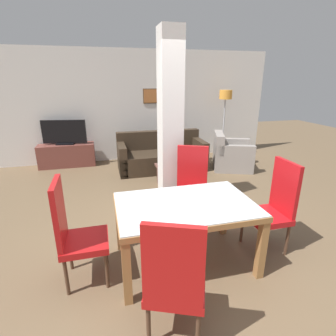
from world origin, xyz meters
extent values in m
plane|color=brown|center=(0.00, 0.00, 0.00)|extent=(18.00, 18.00, 0.00)
cube|color=silver|center=(0.00, 4.32, 1.35)|extent=(7.20, 0.06, 2.70)
cube|color=brown|center=(0.48, 4.28, 1.60)|extent=(0.44, 0.02, 0.36)
cube|color=#B26633|center=(0.48, 4.27, 1.60)|extent=(0.40, 0.01, 0.32)
cube|color=silver|center=(0.19, 1.38, 1.35)|extent=(0.32, 0.36, 2.70)
cube|color=#9E6D3D|center=(0.00, -0.45, 0.70)|extent=(1.49, 0.06, 0.06)
cube|color=#9E6D3D|center=(0.00, 0.45, 0.70)|extent=(1.49, 0.06, 0.06)
cube|color=#9E6D3D|center=(-0.71, 0.00, 0.70)|extent=(0.06, 0.85, 0.06)
cube|color=#9E6D3D|center=(0.71, 0.00, 0.70)|extent=(0.06, 0.85, 0.06)
cube|color=silver|center=(0.00, 0.00, 0.74)|extent=(1.47, 0.95, 0.01)
cube|color=#9E6D3D|center=(-0.69, -0.43, 0.34)|extent=(0.08, 0.08, 0.67)
cube|color=#9E6D3D|center=(0.69, -0.43, 0.34)|extent=(0.08, 0.08, 0.67)
cube|color=#9E6D3D|center=(-0.69, 0.43, 0.34)|extent=(0.08, 0.08, 0.67)
cube|color=#9E6D3D|center=(0.69, 0.43, 0.34)|extent=(0.08, 0.08, 0.67)
cube|color=#B51518|center=(0.33, 0.77, 0.44)|extent=(0.60, 0.60, 0.07)
cube|color=#B51518|center=(0.42, 0.96, 0.80)|extent=(0.42, 0.22, 0.65)
cylinder|color=#4D3323|center=(0.43, 0.52, 0.20)|extent=(0.04, 0.04, 0.41)
cylinder|color=#4D3323|center=(0.09, 0.67, 0.20)|extent=(0.04, 0.04, 0.41)
cylinder|color=#4D3323|center=(0.58, 0.87, 0.20)|extent=(0.04, 0.04, 0.41)
cylinder|color=#4D3323|center=(0.24, 1.02, 0.20)|extent=(0.04, 0.04, 0.41)
cube|color=red|center=(1.03, 0.00, 0.44)|extent=(0.46, 0.46, 0.07)
cube|color=red|center=(1.23, 0.00, 0.80)|extent=(0.05, 0.44, 0.65)
cylinder|color=#4D3323|center=(0.84, -0.19, 0.20)|extent=(0.04, 0.04, 0.41)
cylinder|color=#4D3323|center=(0.84, 0.19, 0.20)|extent=(0.04, 0.04, 0.41)
cylinder|color=#4D3323|center=(1.22, -0.19, 0.20)|extent=(0.04, 0.04, 0.41)
cylinder|color=#4D3323|center=(1.22, 0.19, 0.20)|extent=(0.04, 0.04, 0.41)
cube|color=#B11414|center=(-0.33, -0.80, 0.44)|extent=(0.60, 0.60, 0.07)
cube|color=#B11414|center=(-0.41, -0.99, 0.80)|extent=(0.42, 0.21, 0.65)
cylinder|color=#4D3323|center=(-0.44, -0.56, 0.20)|extent=(0.04, 0.04, 0.41)
cylinder|color=#4D3323|center=(-0.09, -0.70, 0.20)|extent=(0.04, 0.04, 0.41)
cylinder|color=#4D3323|center=(-0.58, -0.91, 0.20)|extent=(0.04, 0.04, 0.41)
cylinder|color=#4D3323|center=(-0.23, -1.05, 0.20)|extent=(0.04, 0.04, 0.41)
cube|color=#B31516|center=(-1.07, 0.00, 0.44)|extent=(0.46, 0.46, 0.07)
cube|color=#B31516|center=(-1.27, 0.00, 0.80)|extent=(0.05, 0.44, 0.65)
cylinder|color=#4D3323|center=(-0.88, 0.19, 0.20)|extent=(0.04, 0.04, 0.41)
cylinder|color=#4D3323|center=(-0.88, -0.19, 0.20)|extent=(0.04, 0.04, 0.41)
cylinder|color=#4D3323|center=(-1.26, 0.19, 0.20)|extent=(0.04, 0.04, 0.41)
cylinder|color=#4D3323|center=(-1.26, -0.19, 0.20)|extent=(0.04, 0.04, 0.41)
cube|color=#35291D|center=(0.49, 3.25, 0.21)|extent=(1.98, 0.87, 0.42)
cube|color=#35291D|center=(0.49, 3.60, 0.63)|extent=(1.98, 0.18, 0.43)
cube|color=#35291D|center=(1.40, 3.25, 0.33)|extent=(0.16, 0.87, 0.66)
cube|color=#35291D|center=(-0.42, 3.25, 0.33)|extent=(0.16, 0.87, 0.66)
cube|color=gray|center=(2.12, 2.92, 0.20)|extent=(1.09, 1.09, 0.40)
cube|color=gray|center=(1.80, 3.04, 0.62)|extent=(0.46, 0.86, 0.43)
cube|color=gray|center=(2.24, 3.25, 0.32)|extent=(0.85, 0.43, 0.64)
cube|color=gray|center=(2.00, 2.59, 0.32)|extent=(0.85, 0.43, 0.64)
cube|color=brown|center=(0.45, 2.29, 0.38)|extent=(0.57, 0.47, 0.04)
cube|color=brown|center=(0.45, 2.29, 0.18)|extent=(0.49, 0.39, 0.36)
cylinder|color=#4C2D14|center=(0.58, 2.24, 0.48)|extent=(0.08, 0.08, 0.16)
cylinder|color=#4C2D14|center=(0.58, 2.24, 0.58)|extent=(0.03, 0.03, 0.06)
cylinder|color=#B7B7BC|center=(0.58, 2.24, 0.62)|extent=(0.03, 0.03, 0.01)
cube|color=brown|center=(-1.66, 4.04, 0.27)|extent=(1.28, 0.40, 0.54)
cube|color=black|center=(-1.66, 4.04, 0.56)|extent=(0.43, 0.26, 0.03)
cube|color=black|center=(-1.66, 4.04, 0.84)|extent=(1.00, 0.21, 0.54)
cylinder|color=#B7B7BC|center=(2.28, 3.82, 0.01)|extent=(0.28, 0.28, 0.02)
cylinder|color=#B7B7BC|center=(2.28, 3.82, 0.77)|extent=(0.04, 0.04, 1.51)
cylinder|color=#F29E38|center=(2.28, 3.82, 1.64)|extent=(0.32, 0.32, 0.22)
camera|label=1|loc=(-0.81, -2.41, 2.02)|focal=28.00mm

